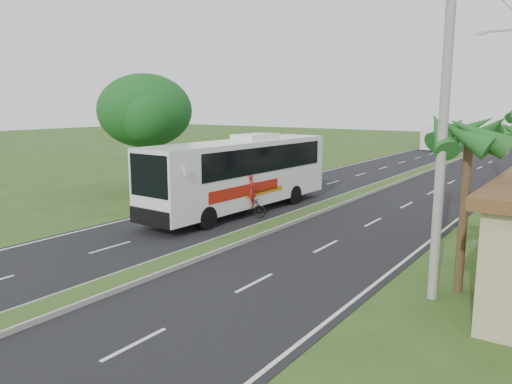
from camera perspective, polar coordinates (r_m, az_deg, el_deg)
The scene contains 11 objects.
ground at distance 18.30m, azimuth -9.29°, elevation -8.08°, with size 180.00×180.00×0.00m, color #2E4B1B.
road_asphalt at distance 35.10m, azimuth 13.95°, elevation 0.54°, with size 14.00×160.00×0.02m, color black.
median_strip at distance 35.08m, azimuth 13.96°, elevation 0.69°, with size 1.20×160.00×0.18m.
lane_edge_left at distance 37.95m, azimuth 4.46°, elevation 1.50°, with size 0.12×160.00×0.01m, color silver.
lane_edge_right at distance 33.38m, azimuth 24.74°, elevation -0.60°, with size 0.12×160.00×0.01m, color silver.
palm_verge_a at distance 15.78m, azimuth 23.20°, elevation 5.91°, with size 2.40×2.40×5.45m.
shade_tree at distance 33.07m, azimuth -12.69°, elevation 8.77°, with size 6.30×6.00×7.54m.
utility_pole_a at distance 14.89m, azimuth 20.75°, elevation 9.47°, with size 1.60×0.28×11.00m.
coach_bus_main at distance 26.16m, azimuth -1.65°, elevation 2.54°, with size 3.12×12.59×4.04m.
coach_bus_far at distance 67.97m, azimuth 20.53°, elevation 6.23°, with size 2.51×10.94×3.18m.
motorcyclist at distance 24.94m, azimuth -0.68°, elevation -1.17°, with size 1.71×0.92×2.18m.
Camera 1 is at (12.16, -12.43, 5.68)m, focal length 35.00 mm.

